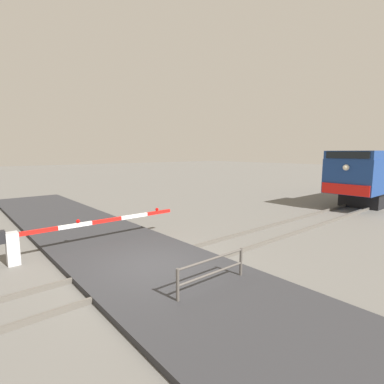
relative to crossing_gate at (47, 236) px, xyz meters
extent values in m
plane|color=#605E59|center=(3.30, 2.17, -0.75)|extent=(160.00, 160.00, 0.00)
cube|color=#59544C|center=(2.58, 2.17, -0.68)|extent=(0.08, 80.00, 0.15)
cube|color=#59544C|center=(4.01, 2.17, -0.68)|extent=(0.08, 80.00, 0.15)
cube|color=#2D2D30|center=(3.30, 2.17, -0.67)|extent=(36.00, 4.41, 0.16)
cube|color=black|center=(3.30, 19.38, -0.23)|extent=(2.45, 3.20, 1.05)
cube|color=navy|center=(3.30, 17.27, 2.69)|extent=(2.83, 3.06, 0.51)
cube|color=black|center=(3.30, 15.71, 2.69)|extent=(2.45, 0.06, 0.41)
cube|color=red|center=(3.30, 15.70, 0.65)|extent=(2.74, 0.08, 0.64)
sphere|color=#F2EACC|center=(3.30, 15.69, 1.95)|extent=(0.36, 0.36, 0.36)
cube|color=silver|center=(0.00, -1.03, -0.21)|extent=(0.36, 0.36, 1.08)
cube|color=red|center=(0.00, -0.23, 0.22)|extent=(0.10, 1.20, 0.14)
cube|color=white|center=(0.00, 0.98, 0.22)|extent=(0.10, 1.20, 0.14)
cube|color=red|center=(0.00, 2.18, 0.22)|extent=(0.10, 1.20, 0.14)
cube|color=white|center=(0.00, 3.38, 0.22)|extent=(0.10, 1.20, 0.14)
cube|color=red|center=(0.00, 4.58, 0.22)|extent=(0.10, 1.20, 0.14)
sphere|color=red|center=(0.00, 1.08, 0.36)|extent=(0.14, 0.14, 0.14)
sphere|color=red|center=(0.00, 4.50, 0.36)|extent=(0.14, 0.14, 0.14)
cylinder|color=#4C4742|center=(5.50, 1.44, -0.28)|extent=(0.08, 0.08, 0.95)
cylinder|color=#4C4742|center=(5.50, 3.69, -0.28)|extent=(0.08, 0.08, 0.95)
cylinder|color=#4C4742|center=(5.50, 2.56, 0.16)|extent=(0.06, 2.24, 0.06)
cylinder|color=#4C4742|center=(5.50, 2.56, -0.23)|extent=(0.06, 2.24, 0.06)
camera|label=1|loc=(10.63, -2.45, 2.87)|focal=27.32mm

